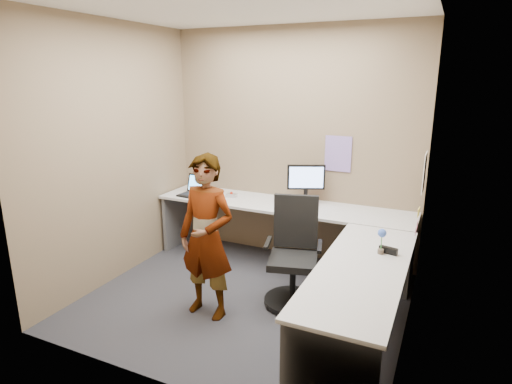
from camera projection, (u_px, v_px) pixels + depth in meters
The scene contains 21 objects.
ground at pixel (244, 300), 4.23m from camera, with size 3.00×3.00×0.00m, color #252429.
wall_back at pixel (292, 146), 5.01m from camera, with size 3.00×3.00×0.00m, color brown.
wall_right at pixel (418, 183), 3.26m from camera, with size 2.70×2.70×0.00m, color brown.
wall_left at pixel (115, 154), 4.48m from camera, with size 2.70×2.70×0.00m, color brown.
ceiling at pixel (242, 6), 3.52m from camera, with size 3.00×3.00×0.00m, color white.
desk at pixel (300, 238), 4.23m from camera, with size 2.98×2.58×0.73m.
paper_ream at pixel (305, 202), 4.86m from camera, with size 0.27×0.19×0.05m, color red.
monitor at pixel (306, 179), 4.81m from camera, with size 0.40×0.21×0.40m.
laptop at pixel (196, 190), 5.23m from camera, with size 0.36×0.31×0.24m.
trackball_mouse at pixel (232, 195), 5.15m from camera, with size 0.12×0.08×0.07m.
origami at pixel (299, 210), 4.57m from camera, with size 0.10×0.10×0.06m, color white.
stapler at pixel (388, 250), 3.51m from camera, with size 0.15×0.04×0.06m, color black.
flower at pixel (382, 237), 3.48m from camera, with size 0.07×0.07×0.22m.
calendar_purple at pixel (338, 154), 4.79m from camera, with size 0.30×0.01×0.40m, color #846BB7.
calendar_white at pixel (424, 173), 4.08m from camera, with size 0.01×0.28×0.38m, color white.
sticky_note_a at pixel (418, 213), 3.86m from camera, with size 0.01×0.07×0.07m, color #F2E059.
sticky_note_b at pixel (417, 225), 3.93m from camera, with size 0.01×0.07×0.07m, color pink.
sticky_note_c at pixel (416, 231), 3.83m from camera, with size 0.01×0.07×0.07m, color pink.
sticky_note_d at pixel (419, 211), 3.99m from camera, with size 0.01×0.07×0.07m, color #F2E059.
office_chair at pixel (294, 262), 4.10m from camera, with size 0.58×0.56×1.03m.
person at pixel (207, 237), 3.81m from camera, with size 0.55×0.36×1.50m, color #999399.
Camera 1 is at (1.70, -3.40, 2.14)m, focal length 30.00 mm.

